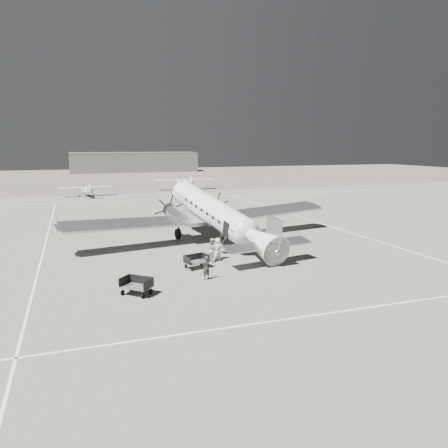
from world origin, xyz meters
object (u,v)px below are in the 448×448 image
(dc3_airliner, at_px, (217,216))
(light_plane_right, at_px, (184,184))
(hangar_main, at_px, (134,162))
(baggage_cart_far, at_px, (136,286))
(ramp_agent, at_px, (212,250))
(ground_crew, at_px, (206,268))
(light_plane_left, at_px, (86,191))
(passenger, at_px, (218,249))
(baggage_cart_near, at_px, (196,262))

(dc3_airliner, bearing_deg, light_plane_right, 68.66)
(hangar_main, xyz_separation_m, light_plane_right, (1.28, -66.71, -2.05))
(baggage_cart_far, xyz_separation_m, ramp_agent, (6.73, 5.82, 0.40))
(hangar_main, height_order, ground_crew, hangar_main)
(light_plane_right, bearing_deg, ground_crew, -104.74)
(dc3_airliner, bearing_deg, light_plane_left, 92.38)
(ramp_agent, xyz_separation_m, passenger, (0.64, 0.56, -0.07))
(light_plane_left, distance_m, baggage_cart_far, 55.26)
(baggage_cart_near, bearing_deg, light_plane_right, 60.16)
(ramp_agent, distance_m, passenger, 0.85)
(baggage_cart_near, relative_size, ramp_agent, 0.95)
(ground_crew, distance_m, ramp_agent, 4.61)
(dc3_airliner, bearing_deg, baggage_cart_near, -129.53)
(light_plane_left, xyz_separation_m, baggage_cart_far, (1.10, -55.25, -0.44))
(hangar_main, xyz_separation_m, ramp_agent, (-10.20, -121.71, -2.35))
(light_plane_left, xyz_separation_m, baggage_cart_near, (6.15, -50.78, -0.47))
(light_plane_right, xyz_separation_m, ramp_agent, (-11.48, -55.00, -0.31))
(dc3_airliner, height_order, light_plane_left, dc3_airliner)
(ramp_agent, bearing_deg, passenger, -53.93)
(ramp_agent, relative_size, passenger, 1.08)
(light_plane_left, distance_m, ramp_agent, 50.05)
(light_plane_left, bearing_deg, passenger, -87.32)
(baggage_cart_near, height_order, passenger, passenger)
(light_plane_left, bearing_deg, baggage_cart_far, -96.02)
(dc3_airliner, xyz_separation_m, baggage_cart_near, (-4.01, -7.32, -2.12))
(passenger, bearing_deg, ground_crew, 166.18)
(ground_crew, bearing_deg, baggage_cart_near, -113.28)
(light_plane_right, bearing_deg, light_plane_left, -166.01)
(dc3_airliner, relative_size, baggage_cart_far, 14.35)
(hangar_main, xyz_separation_m, dc3_airliner, (-7.87, -115.75, -0.68))
(hangar_main, relative_size, baggage_cart_near, 23.44)
(light_plane_right, relative_size, passenger, 6.89)
(dc3_airliner, height_order, ground_crew, dc3_airliner)
(dc3_airliner, distance_m, baggage_cart_near, 8.61)
(light_plane_left, xyz_separation_m, ramp_agent, (7.83, -49.43, -0.03))
(hangar_main, height_order, light_plane_left, hangar_main)
(dc3_airliner, bearing_deg, baggage_cart_far, -138.35)
(ground_crew, bearing_deg, dc3_airliner, -132.93)
(baggage_cart_near, relative_size, ground_crew, 1.10)
(light_plane_left, height_order, ramp_agent, light_plane_left)
(hangar_main, bearing_deg, ramp_agent, -94.79)
(hangar_main, bearing_deg, dc3_airliner, -93.89)
(hangar_main, height_order, light_plane_right, hangar_main)
(light_plane_right, bearing_deg, hangar_main, 88.99)
(baggage_cart_near, relative_size, baggage_cart_far, 0.93)
(hangar_main, relative_size, baggage_cart_far, 21.88)
(dc3_airliner, relative_size, passenger, 15.71)
(ramp_agent, bearing_deg, light_plane_right, -16.87)
(baggage_cart_far, bearing_deg, hangar_main, 124.49)
(dc3_airliner, xyz_separation_m, passenger, (-1.69, -5.41, -1.75))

